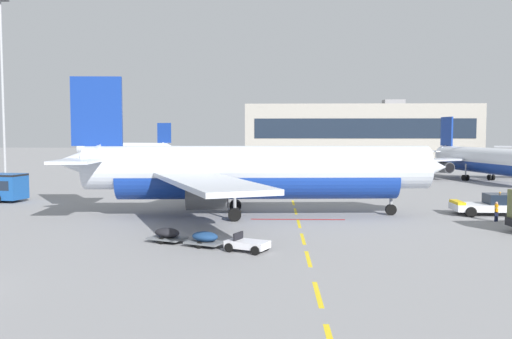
{
  "coord_description": "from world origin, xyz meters",
  "views": [
    {
      "loc": [
        16.0,
        -23.22,
        7.34
      ],
      "look_at": [
        14.4,
        23.72,
        4.13
      ],
      "focal_mm": 37.65,
      "sensor_mm": 36.0,
      "label": 1
    }
  ],
  "objects": [
    {
      "name": "ground_crew_worker",
      "position": [
        34.41,
        21.49,
        0.94
      ],
      "size": [
        0.35,
        0.63,
        1.65
      ],
      "color": "#191E38",
      "rests_on": "ground"
    },
    {
      "name": "airliner_far_right",
      "position": [
        47.72,
        59.17,
        3.26
      ],
      "size": [
        28.06,
        28.63,
        10.07
      ],
      "color": "silver",
      "rests_on": "ground"
    },
    {
      "name": "airliner_mid_left",
      "position": [
        -20.88,
        107.47,
        3.15
      ],
      "size": [
        27.5,
        26.86,
        9.72
      ],
      "color": "silver",
      "rests_on": "ground"
    },
    {
      "name": "pushback_tug",
      "position": [
        35.34,
        25.15,
        0.9
      ],
      "size": [
        6.03,
        3.26,
        2.08
      ],
      "color": "silver",
      "rests_on": "ground"
    },
    {
      "name": "terminal_satellite",
      "position": [
        41.6,
        140.13,
        7.84
      ],
      "size": [
        67.97,
        20.34,
        17.24
      ],
      "color": "#9E998E",
      "rests_on": "ground"
    },
    {
      "name": "ground",
      "position": [
        40.0,
        40.0,
        0.0
      ],
      "size": [
        400.0,
        400.0,
        0.0
      ],
      "primitive_type": "plane",
      "color": "gray"
    },
    {
      "name": "airliner_foreground",
      "position": [
        13.96,
        23.86,
        3.95
      ],
      "size": [
        34.8,
        34.57,
        12.2
      ],
      "color": "silver",
      "rests_on": "ground"
    },
    {
      "name": "apron_light_mast_near",
      "position": [
        -21.29,
        49.62,
        15.98
      ],
      "size": [
        1.8,
        1.8,
        25.81
      ],
      "color": "slate",
      "rests_on": "ground"
    },
    {
      "name": "apron_paint_markings",
      "position": [
        18.0,
        36.62,
        0.0
      ],
      "size": [
        8.0,
        94.21,
        0.01
      ],
      "color": "yellow",
      "rests_on": "ground"
    },
    {
      "name": "baggage_train",
      "position": [
        11.57,
        10.85,
        0.52
      ],
      "size": [
        8.4,
        5.0,
        1.14
      ],
      "color": "silver",
      "rests_on": "ground"
    }
  ]
}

